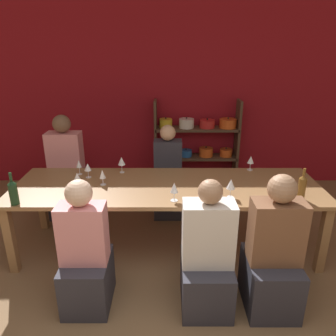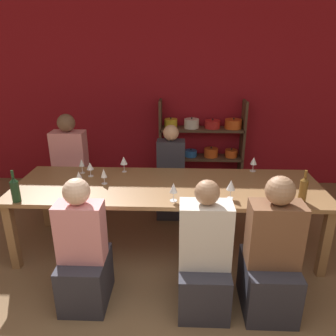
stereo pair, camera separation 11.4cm
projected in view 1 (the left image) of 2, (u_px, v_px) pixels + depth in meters
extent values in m
cube|color=maroon|center=(167.00, 98.00, 4.97)|extent=(8.80, 0.06, 2.70)
cube|color=#4C3828|center=(157.00, 144.00, 5.02)|extent=(0.04, 0.30, 1.35)
cube|color=#4C3828|center=(238.00, 144.00, 5.02)|extent=(0.04, 0.30, 1.35)
cube|color=#4C3828|center=(196.00, 184.00, 5.25)|extent=(1.24, 0.30, 0.04)
cylinder|color=#235BAD|center=(167.00, 178.00, 5.22)|extent=(0.25, 0.25, 0.15)
sphere|color=black|center=(167.00, 173.00, 5.19)|extent=(0.02, 0.02, 0.02)
cylinder|color=#235BAD|center=(186.00, 179.00, 5.23)|extent=(0.17, 0.17, 0.11)
sphere|color=black|center=(187.00, 175.00, 5.20)|extent=(0.02, 0.02, 0.02)
cylinder|color=red|center=(206.00, 179.00, 5.22)|extent=(0.26, 0.26, 0.13)
sphere|color=black|center=(206.00, 175.00, 5.20)|extent=(0.02, 0.02, 0.02)
cylinder|color=gold|center=(225.00, 178.00, 5.22)|extent=(0.17, 0.17, 0.14)
sphere|color=black|center=(226.00, 174.00, 5.19)|extent=(0.02, 0.02, 0.02)
cube|color=#4C3828|center=(197.00, 157.00, 5.09)|extent=(1.24, 0.30, 0.04)
cylinder|color=#E0561E|center=(167.00, 152.00, 5.07)|extent=(0.22, 0.22, 0.12)
sphere|color=black|center=(167.00, 148.00, 5.04)|extent=(0.02, 0.02, 0.02)
cylinder|color=#235BAD|center=(187.00, 153.00, 5.07)|extent=(0.19, 0.19, 0.10)
sphere|color=black|center=(187.00, 149.00, 5.05)|extent=(0.02, 0.02, 0.02)
cylinder|color=#E0561E|center=(207.00, 152.00, 5.06)|extent=(0.21, 0.21, 0.13)
sphere|color=black|center=(207.00, 147.00, 5.03)|extent=(0.02, 0.02, 0.02)
cylinder|color=#E0561E|center=(227.00, 153.00, 5.06)|extent=(0.19, 0.19, 0.11)
sphere|color=black|center=(227.00, 148.00, 5.04)|extent=(0.02, 0.02, 0.02)
cube|color=#4C3828|center=(198.00, 129.00, 4.93)|extent=(1.24, 0.30, 0.04)
cylinder|color=gold|center=(167.00, 123.00, 4.90)|extent=(0.19, 0.19, 0.13)
sphere|color=black|center=(167.00, 118.00, 4.88)|extent=(0.02, 0.02, 0.02)
cylinder|color=silver|center=(188.00, 123.00, 4.90)|extent=(0.22, 0.22, 0.14)
sphere|color=black|center=(188.00, 118.00, 4.88)|extent=(0.02, 0.02, 0.02)
cylinder|color=red|center=(208.00, 124.00, 4.91)|extent=(0.23, 0.23, 0.12)
sphere|color=black|center=(209.00, 119.00, 4.88)|extent=(0.02, 0.02, 0.02)
cylinder|color=#E0561E|center=(229.00, 123.00, 4.90)|extent=(0.25, 0.25, 0.13)
sphere|color=black|center=(229.00, 118.00, 4.87)|extent=(0.02, 0.02, 0.02)
cube|color=olive|center=(168.00, 187.00, 3.39)|extent=(3.16, 0.99, 0.04)
cube|color=olive|center=(12.00, 240.00, 3.14)|extent=(0.08, 0.08, 0.71)
cube|color=olive|center=(325.00, 240.00, 3.13)|extent=(0.08, 0.08, 0.71)
cube|color=olive|center=(43.00, 201.00, 3.92)|extent=(0.08, 0.08, 0.71)
cube|color=olive|center=(294.00, 201.00, 3.91)|extent=(0.08, 0.08, 0.71)
cylinder|color=#19381E|center=(15.00, 194.00, 2.95)|extent=(0.08, 0.08, 0.20)
cone|color=#19381E|center=(13.00, 182.00, 2.91)|extent=(0.08, 0.08, 0.04)
cylinder|color=#19381E|center=(12.00, 176.00, 2.89)|extent=(0.03, 0.03, 0.07)
cylinder|color=brown|center=(303.00, 189.00, 3.03)|extent=(0.07, 0.07, 0.21)
cone|color=brown|center=(305.00, 177.00, 2.99)|extent=(0.07, 0.07, 0.03)
cylinder|color=brown|center=(306.00, 172.00, 2.97)|extent=(0.03, 0.03, 0.07)
cylinder|color=white|center=(251.00, 170.00, 3.79)|extent=(0.07, 0.07, 0.00)
cylinder|color=white|center=(251.00, 166.00, 3.77)|extent=(0.01, 0.01, 0.08)
cone|color=white|center=(252.00, 160.00, 3.74)|extent=(0.08, 0.08, 0.08)
cylinder|color=maroon|center=(252.00, 161.00, 3.75)|extent=(0.04, 0.04, 0.03)
cylinder|color=white|center=(79.00, 186.00, 3.35)|extent=(0.06, 0.06, 0.00)
cylinder|color=white|center=(79.00, 183.00, 3.34)|extent=(0.01, 0.01, 0.07)
cone|color=white|center=(78.00, 176.00, 3.31)|extent=(0.06, 0.06, 0.07)
cylinder|color=beige|center=(79.00, 178.00, 3.32)|extent=(0.04, 0.04, 0.03)
cylinder|color=white|center=(104.00, 184.00, 3.39)|extent=(0.06, 0.06, 0.00)
cylinder|color=white|center=(104.00, 181.00, 3.38)|extent=(0.01, 0.01, 0.07)
cone|color=white|center=(104.00, 174.00, 3.35)|extent=(0.06, 0.06, 0.09)
cylinder|color=beige|center=(104.00, 176.00, 3.36)|extent=(0.03, 0.03, 0.04)
cylinder|color=white|center=(175.00, 200.00, 3.04)|extent=(0.07, 0.07, 0.00)
cylinder|color=white|center=(175.00, 196.00, 3.03)|extent=(0.01, 0.01, 0.08)
cone|color=white|center=(175.00, 187.00, 3.00)|extent=(0.07, 0.07, 0.09)
cylinder|color=maroon|center=(175.00, 190.00, 3.00)|extent=(0.04, 0.04, 0.04)
cylinder|color=white|center=(123.00, 172.00, 3.72)|extent=(0.06, 0.06, 0.00)
cylinder|color=white|center=(123.00, 168.00, 3.70)|extent=(0.01, 0.01, 0.09)
cone|color=white|center=(123.00, 161.00, 3.67)|extent=(0.08, 0.08, 0.09)
cylinder|color=white|center=(90.00, 177.00, 3.58)|extent=(0.06, 0.06, 0.00)
cylinder|color=white|center=(90.00, 174.00, 3.57)|extent=(0.01, 0.01, 0.08)
cone|color=white|center=(89.00, 167.00, 3.54)|extent=(0.08, 0.08, 0.08)
cylinder|color=beige|center=(89.00, 169.00, 3.54)|extent=(0.04, 0.04, 0.03)
cylinder|color=white|center=(283.00, 192.00, 3.23)|extent=(0.07, 0.07, 0.00)
cylinder|color=white|center=(284.00, 188.00, 3.21)|extent=(0.01, 0.01, 0.07)
cone|color=white|center=(285.00, 180.00, 3.18)|extent=(0.08, 0.08, 0.09)
cylinder|color=white|center=(81.00, 174.00, 3.67)|extent=(0.06, 0.06, 0.00)
cylinder|color=white|center=(81.00, 170.00, 3.65)|extent=(0.01, 0.01, 0.08)
cone|color=white|center=(80.00, 164.00, 3.62)|extent=(0.06, 0.06, 0.08)
cylinder|color=beige|center=(80.00, 165.00, 3.63)|extent=(0.03, 0.03, 0.03)
cylinder|color=white|center=(231.00, 197.00, 3.11)|extent=(0.06, 0.06, 0.00)
cylinder|color=white|center=(231.00, 193.00, 3.10)|extent=(0.01, 0.01, 0.08)
cone|color=white|center=(232.00, 184.00, 3.07)|extent=(0.08, 0.08, 0.10)
cylinder|color=maroon|center=(232.00, 186.00, 3.08)|extent=(0.05, 0.05, 0.04)
cube|color=#2D2D38|center=(271.00, 282.00, 2.76)|extent=(0.41, 0.52, 0.45)
cube|color=brown|center=(278.00, 232.00, 2.59)|extent=(0.41, 0.23, 0.53)
sphere|color=#9E7556|center=(284.00, 189.00, 2.46)|extent=(0.22, 0.22, 0.22)
cube|color=#2D2D38|center=(169.00, 198.00, 4.30)|extent=(0.35, 0.44, 0.44)
cube|color=#2D2D38|center=(169.00, 162.00, 4.13)|extent=(0.35, 0.19, 0.57)
sphere|color=tan|center=(169.00, 133.00, 3.99)|extent=(0.19, 0.19, 0.19)
cube|color=#2D2D38|center=(89.00, 281.00, 2.79)|extent=(0.38, 0.48, 0.44)
cube|color=pink|center=(84.00, 233.00, 2.62)|extent=(0.38, 0.21, 0.50)
sphere|color=beige|center=(80.00, 193.00, 2.50)|extent=(0.21, 0.21, 0.21)
cube|color=#2D2D38|center=(71.00, 195.00, 4.32)|extent=(0.42, 0.53, 0.50)
cube|color=pink|center=(67.00, 156.00, 4.13)|extent=(0.42, 0.23, 0.60)
sphere|color=brown|center=(63.00, 124.00, 3.98)|extent=(0.22, 0.22, 0.22)
cube|color=#2D2D38|center=(207.00, 283.00, 2.78)|extent=(0.41, 0.52, 0.42)
cube|color=silver|center=(209.00, 234.00, 2.61)|extent=(0.41, 0.23, 0.55)
sphere|color=#9E7556|center=(212.00, 192.00, 2.48)|extent=(0.19, 0.19, 0.19)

